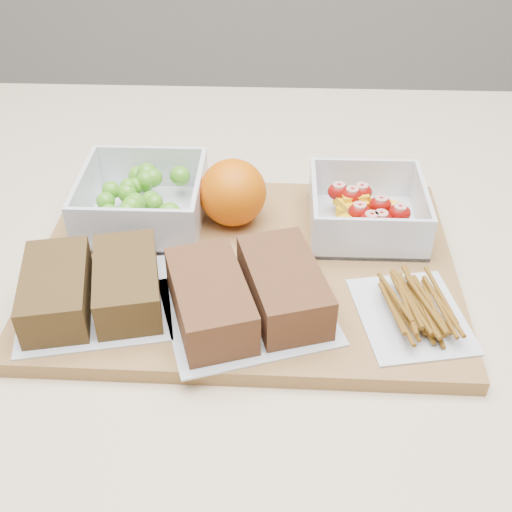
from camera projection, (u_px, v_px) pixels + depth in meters
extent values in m
cube|color=beige|center=(256.00, 502.00, 0.95)|extent=(1.20, 0.90, 0.90)
cube|color=olive|center=(245.00, 267.00, 0.65)|extent=(0.42, 0.30, 0.02)
cube|color=silver|center=(145.00, 217.00, 0.71)|extent=(0.13, 0.13, 0.00)
cube|color=silver|center=(152.00, 168.00, 0.74)|extent=(0.13, 0.00, 0.05)
cube|color=silver|center=(131.00, 232.00, 0.64)|extent=(0.13, 0.00, 0.05)
cube|color=silver|center=(200.00, 199.00, 0.69)|extent=(0.00, 0.12, 0.05)
cube|color=silver|center=(85.00, 197.00, 0.69)|extent=(0.00, 0.12, 0.05)
sphere|color=#4E991F|center=(132.00, 206.00, 0.68)|extent=(0.02, 0.02, 0.02)
sphere|color=#4E991F|center=(106.00, 201.00, 0.68)|extent=(0.02, 0.02, 0.02)
sphere|color=#4E991F|center=(146.00, 180.00, 0.71)|extent=(0.02, 0.02, 0.02)
sphere|color=#4E991F|center=(151.00, 201.00, 0.70)|extent=(0.02, 0.02, 0.02)
sphere|color=#4E991F|center=(111.00, 190.00, 0.69)|extent=(0.02, 0.02, 0.02)
sphere|color=#4E991F|center=(133.00, 207.00, 0.69)|extent=(0.02, 0.02, 0.02)
sphere|color=#4E991F|center=(128.00, 187.00, 0.70)|extent=(0.02, 0.02, 0.02)
sphere|color=#4E991F|center=(169.00, 214.00, 0.65)|extent=(0.02, 0.02, 0.02)
sphere|color=#4E991F|center=(180.00, 176.00, 0.72)|extent=(0.02, 0.02, 0.02)
sphere|color=#4E991F|center=(147.00, 173.00, 0.71)|extent=(0.02, 0.02, 0.02)
sphere|color=#4E991F|center=(109.00, 213.00, 0.66)|extent=(0.02, 0.02, 0.02)
sphere|color=#4E991F|center=(180.00, 176.00, 0.71)|extent=(0.02, 0.02, 0.02)
sphere|color=#4E991F|center=(134.00, 221.00, 0.66)|extent=(0.02, 0.02, 0.02)
sphere|color=#4E991F|center=(145.00, 183.00, 0.71)|extent=(0.02, 0.02, 0.02)
sphere|color=#4E991F|center=(127.00, 193.00, 0.70)|extent=(0.02, 0.02, 0.02)
sphere|color=#4E991F|center=(153.00, 178.00, 0.71)|extent=(0.02, 0.02, 0.02)
sphere|color=#4E991F|center=(173.00, 217.00, 0.65)|extent=(0.02, 0.02, 0.02)
sphere|color=#4E991F|center=(180.00, 224.00, 0.67)|extent=(0.02, 0.02, 0.02)
sphere|color=#4E991F|center=(135.00, 186.00, 0.71)|extent=(0.02, 0.02, 0.02)
sphere|color=#4E991F|center=(127.00, 211.00, 0.67)|extent=(0.02, 0.02, 0.02)
sphere|color=#4E991F|center=(138.00, 176.00, 0.73)|extent=(0.02, 0.02, 0.02)
sphere|color=#4E991F|center=(155.00, 203.00, 0.67)|extent=(0.02, 0.02, 0.02)
sphere|color=#4E991F|center=(135.00, 203.00, 0.69)|extent=(0.02, 0.02, 0.02)
cube|color=silver|center=(365.00, 225.00, 0.69)|extent=(0.12, 0.12, 0.00)
cube|color=silver|center=(362.00, 179.00, 0.72)|extent=(0.12, 0.00, 0.05)
cube|color=silver|center=(373.00, 240.00, 0.63)|extent=(0.12, 0.00, 0.05)
cube|color=silver|center=(422.00, 209.00, 0.68)|extent=(0.00, 0.11, 0.05)
cube|color=silver|center=(313.00, 206.00, 0.68)|extent=(0.00, 0.11, 0.05)
cube|color=#EEAF0D|center=(372.00, 225.00, 0.67)|extent=(0.03, 0.04, 0.01)
cube|color=#EEAF0D|center=(355.00, 203.00, 0.70)|extent=(0.04, 0.05, 0.01)
cube|color=#EEAF0D|center=(375.00, 213.00, 0.69)|extent=(0.04, 0.05, 0.01)
cube|color=#EEAF0D|center=(384.00, 211.00, 0.70)|extent=(0.04, 0.04, 0.01)
cube|color=#EEAF0D|center=(351.00, 203.00, 0.69)|extent=(0.04, 0.04, 0.01)
cube|color=#EEAF0D|center=(353.00, 196.00, 0.69)|extent=(0.03, 0.03, 0.01)
cube|color=#EEAF0D|center=(347.00, 228.00, 0.65)|extent=(0.04, 0.04, 0.01)
cube|color=#EEAF0D|center=(383.00, 227.00, 0.66)|extent=(0.03, 0.03, 0.01)
cube|color=#EEAF0D|center=(353.00, 212.00, 0.69)|extent=(0.04, 0.04, 0.01)
ellipsoid|color=#961107|center=(380.00, 205.00, 0.68)|extent=(0.02, 0.02, 0.02)
ellipsoid|color=#961107|center=(381.00, 220.00, 0.66)|extent=(0.02, 0.02, 0.02)
ellipsoid|color=#961107|center=(338.00, 192.00, 0.70)|extent=(0.02, 0.02, 0.02)
ellipsoid|color=#961107|center=(399.00, 213.00, 0.66)|extent=(0.02, 0.02, 0.02)
ellipsoid|color=#961107|center=(352.00, 196.00, 0.69)|extent=(0.02, 0.02, 0.02)
ellipsoid|color=#961107|center=(371.00, 221.00, 0.65)|extent=(0.02, 0.02, 0.02)
ellipsoid|color=#961107|center=(359.00, 212.00, 0.67)|extent=(0.02, 0.02, 0.02)
ellipsoid|color=#961107|center=(361.00, 192.00, 0.70)|extent=(0.02, 0.02, 0.02)
sphere|color=#DE6105|center=(233.00, 193.00, 0.68)|extent=(0.07, 0.07, 0.07)
cube|color=silver|center=(96.00, 303.00, 0.60)|extent=(0.16, 0.15, 0.00)
cube|color=#503A1B|center=(56.00, 290.00, 0.58)|extent=(0.08, 0.12, 0.04)
cube|color=#503A1B|center=(127.00, 282.00, 0.59)|extent=(0.08, 0.12, 0.04)
cube|color=silver|center=(248.00, 311.00, 0.59)|extent=(0.18, 0.17, 0.00)
cube|color=brown|center=(210.00, 300.00, 0.57)|extent=(0.09, 0.13, 0.04)
cube|color=brown|center=(284.00, 286.00, 0.58)|extent=(0.09, 0.13, 0.04)
cube|color=silver|center=(411.00, 315.00, 0.58)|extent=(0.11, 0.13, 0.00)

